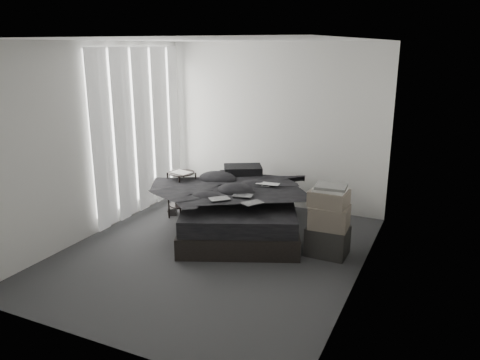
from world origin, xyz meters
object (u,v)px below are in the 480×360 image
at_px(bed, 240,222).
at_px(laptop, 267,180).
at_px(side_stand, 182,196).
at_px(box_lower, 327,241).

distance_m(bed, laptop, 0.71).
xyz_separation_m(bed, side_stand, (-1.00, 0.08, 0.22)).
relative_size(side_stand, box_lower, 1.45).
xyz_separation_m(side_stand, box_lower, (2.32, -0.32, -0.18)).
height_order(laptop, side_stand, laptop).
relative_size(laptop, side_stand, 0.45).
bearing_deg(box_lower, side_stand, 172.10).
xyz_separation_m(laptop, side_stand, (-1.32, -0.11, -0.38)).
height_order(bed, box_lower, box_lower).
bearing_deg(bed, laptop, 7.50).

